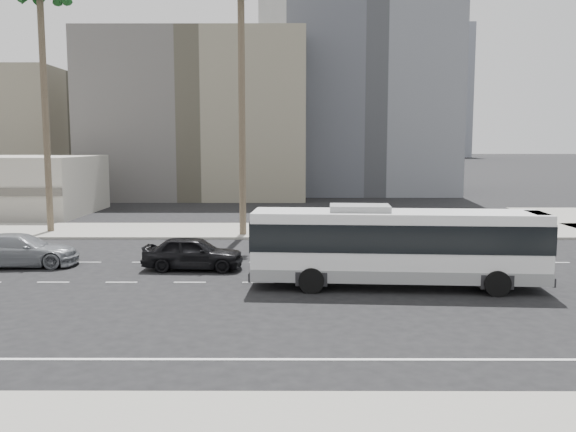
{
  "coord_description": "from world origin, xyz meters",
  "views": [
    {
      "loc": [
        -1.61,
        -25.84,
        6.03
      ],
      "look_at": [
        -1.71,
        4.0,
        2.47
      ],
      "focal_mm": 37.6,
      "sensor_mm": 36.0,
      "label": 1
    }
  ],
  "objects": [
    {
      "name": "city_bus",
      "position": [
        2.89,
        -0.76,
        1.83
      ],
      "size": [
        12.31,
        3.55,
        3.49
      ],
      "rotation": [
        0.0,
        0.0,
        -0.07
      ],
      "color": "white",
      "rests_on": "ground"
    },
    {
      "name": "car_b",
      "position": [
        -14.98,
        3.53,
        0.81
      ],
      "size": [
        2.8,
        5.79,
        1.63
      ],
      "primitive_type": "imported",
      "rotation": [
        0.0,
        0.0,
        1.67
      ],
      "color": "gray",
      "rests_on": "ground"
    },
    {
      "name": "civic_tower",
      "position": [
        -2.0,
        250.0,
        38.83
      ],
      "size": [
        42.0,
        42.0,
        129.0
      ],
      "color": "beige",
      "rests_on": "ground"
    },
    {
      "name": "ground",
      "position": [
        0.0,
        0.0,
        0.0
      ],
      "size": [
        700.0,
        700.0,
        0.0
      ],
      "primitive_type": "plane",
      "color": "black",
      "rests_on": "ground"
    },
    {
      "name": "highrise_right",
      "position": [
        45.0,
        230.0,
        35.0
      ],
      "size": [
        26.0,
        26.0,
        70.0
      ],
      "primitive_type": "cube",
      "color": "slate",
      "rests_on": "ground"
    },
    {
      "name": "midrise_gray_center",
      "position": [
        8.0,
        52.0,
        13.0
      ],
      "size": [
        20.0,
        20.0,
        26.0
      ],
      "primitive_type": "cube",
      "color": "#54575F",
      "rests_on": "ground"
    },
    {
      "name": "midrise_beige_west",
      "position": [
        -12.0,
        45.0,
        9.0
      ],
      "size": [
        24.0,
        18.0,
        18.0
      ],
      "primitive_type": "cube",
      "color": "#64615A",
      "rests_on": "ground"
    },
    {
      "name": "car_a",
      "position": [
        -6.29,
        2.78,
        0.82
      ],
      "size": [
        2.16,
        4.89,
        1.64
      ],
      "primitive_type": "imported",
      "rotation": [
        0.0,
        0.0,
        1.52
      ],
      "color": "black",
      "rests_on": "ground"
    },
    {
      "name": "highrise_far",
      "position": [
        70.0,
        260.0,
        30.0
      ],
      "size": [
        22.0,
        22.0,
        60.0
      ],
      "primitive_type": "cube",
      "color": "slate",
      "rests_on": "ground"
    },
    {
      "name": "sidewalk_north",
      "position": [
        0.0,
        15.5,
        0.07
      ],
      "size": [
        120.0,
        7.0,
        0.15
      ],
      "primitive_type": "cube",
      "color": "gray",
      "rests_on": "ground"
    }
  ]
}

